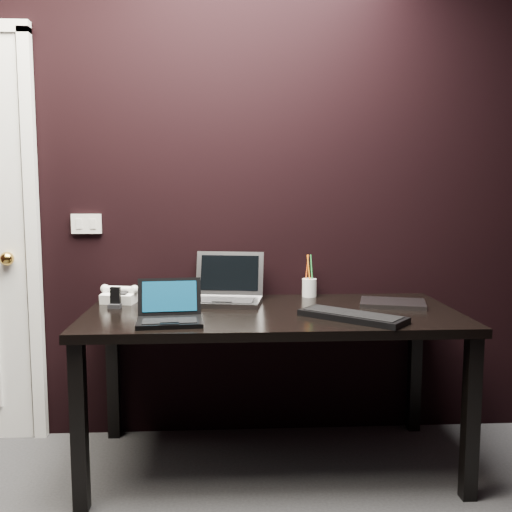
{
  "coord_description": "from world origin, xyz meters",
  "views": [
    {
      "loc": [
        0.08,
        -1.16,
        1.29
      ],
      "look_at": [
        0.22,
        1.35,
        1.0
      ],
      "focal_mm": 40.0,
      "sensor_mm": 36.0,
      "label": 1
    }
  ],
  "objects": [
    {
      "name": "pen_cup",
      "position": [
        0.52,
        1.74,
        0.79
      ],
      "size": [
        0.08,
        0.08,
        0.22
      ],
      "color": "silver",
      "rests_on": "desk"
    },
    {
      "name": "netbook",
      "position": [
        -0.15,
        1.19,
        0.78
      ],
      "size": [
        0.29,
        0.26,
        0.17
      ],
      "color": "black",
      "rests_on": "desk"
    },
    {
      "name": "wall_back",
      "position": [
        0.0,
        1.8,
        1.3
      ],
      "size": [
        4.0,
        0.0,
        4.0
      ],
      "primitive_type": "plane",
      "rotation": [
        1.57,
        0.0,
        0.0
      ],
      "color": "black",
      "rests_on": "ground"
    },
    {
      "name": "mobile_phone",
      "position": [
        -0.43,
        1.5,
        0.78
      ],
      "size": [
        0.06,
        0.05,
        0.1
      ],
      "color": "black",
      "rests_on": "desk"
    },
    {
      "name": "desk_phone",
      "position": [
        -0.43,
        1.63,
        0.78
      ],
      "size": [
        0.2,
        0.18,
        0.1
      ],
      "color": "white",
      "rests_on": "desk"
    },
    {
      "name": "desk",
      "position": [
        0.3,
        1.4,
        0.66
      ],
      "size": [
        1.7,
        0.8,
        0.74
      ],
      "color": "black",
      "rests_on": "ground"
    },
    {
      "name": "wall_switch",
      "position": [
        -0.62,
        1.79,
        1.12
      ],
      "size": [
        0.15,
        0.02,
        0.1
      ],
      "color": "silver",
      "rests_on": "wall_back"
    },
    {
      "name": "silver_laptop",
      "position": [
        0.09,
        1.61,
        0.79
      ],
      "size": [
        0.39,
        0.36,
        0.24
      ],
      "color": "gray",
      "rests_on": "desk"
    },
    {
      "name": "closed_laptop",
      "position": [
        0.89,
        1.49,
        0.75
      ],
      "size": [
        0.35,
        0.29,
        0.02
      ],
      "color": "#99999E",
      "rests_on": "desk"
    },
    {
      "name": "ext_keyboard",
      "position": [
        0.63,
        1.2,
        0.75
      ],
      "size": [
        0.45,
        0.42,
        0.03
      ],
      "color": "black",
      "rests_on": "desk"
    }
  ]
}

